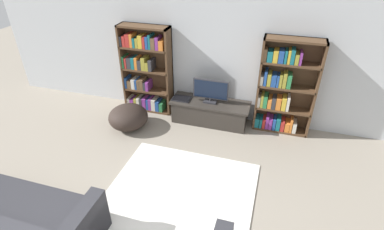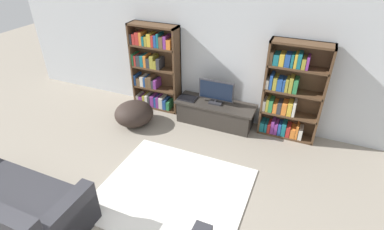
{
  "view_description": "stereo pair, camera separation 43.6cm",
  "coord_description": "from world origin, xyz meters",
  "px_view_note": "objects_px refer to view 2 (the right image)",
  "views": [
    {
      "loc": [
        1.18,
        -0.84,
        3.13
      ],
      "look_at": [
        0.03,
        2.95,
        0.7
      ],
      "focal_mm": 28.0,
      "sensor_mm": 36.0,
      "label": 1
    },
    {
      "loc": [
        1.59,
        -0.69,
        3.13
      ],
      "look_at": [
        0.03,
        2.95,
        0.7
      ],
      "focal_mm": 28.0,
      "sensor_mm": 36.0,
      "label": 2
    }
  ],
  "objects_px": {
    "bookshelf_right": "(289,94)",
    "laptop": "(187,98)",
    "bookshelf_left": "(154,68)",
    "television": "(216,92)",
    "tv_stand": "(215,113)",
    "couch_left_sectional": "(5,206)",
    "beanbag_ottoman": "(134,113)"
  },
  "relations": [
    {
      "from": "television",
      "to": "couch_left_sectional",
      "type": "height_order",
      "value": "television"
    },
    {
      "from": "tv_stand",
      "to": "television",
      "type": "xyz_separation_m",
      "value": [
        -0.0,
        -0.0,
        0.45
      ]
    },
    {
      "from": "laptop",
      "to": "bookshelf_left",
      "type": "bearing_deg",
      "value": 166.63
    },
    {
      "from": "bookshelf_left",
      "to": "tv_stand",
      "type": "height_order",
      "value": "bookshelf_left"
    },
    {
      "from": "tv_stand",
      "to": "couch_left_sectional",
      "type": "height_order",
      "value": "couch_left_sectional"
    },
    {
      "from": "beanbag_ottoman",
      "to": "couch_left_sectional",
      "type": "bearing_deg",
      "value": -94.34
    },
    {
      "from": "tv_stand",
      "to": "beanbag_ottoman",
      "type": "xyz_separation_m",
      "value": [
        -1.39,
        -0.62,
        0.0
      ]
    },
    {
      "from": "couch_left_sectional",
      "to": "bookshelf_right",
      "type": "bearing_deg",
      "value": 49.6
    },
    {
      "from": "tv_stand",
      "to": "laptop",
      "type": "bearing_deg",
      "value": -175.07
    },
    {
      "from": "bookshelf_left",
      "to": "television",
      "type": "xyz_separation_m",
      "value": [
        1.34,
        -0.14,
        -0.18
      ]
    },
    {
      "from": "laptop",
      "to": "beanbag_ottoman",
      "type": "height_order",
      "value": "laptop"
    },
    {
      "from": "laptop",
      "to": "tv_stand",
      "type": "bearing_deg",
      "value": 4.93
    },
    {
      "from": "tv_stand",
      "to": "bookshelf_left",
      "type": "bearing_deg",
      "value": 174.01
    },
    {
      "from": "bookshelf_right",
      "to": "laptop",
      "type": "relative_size",
      "value": 5.06
    },
    {
      "from": "laptop",
      "to": "television",
      "type": "bearing_deg",
      "value": 4.74
    },
    {
      "from": "laptop",
      "to": "couch_left_sectional",
      "type": "bearing_deg",
      "value": -108.33
    },
    {
      "from": "bookshelf_right",
      "to": "tv_stand",
      "type": "xyz_separation_m",
      "value": [
        -1.24,
        -0.14,
        -0.59
      ]
    },
    {
      "from": "bookshelf_left",
      "to": "television",
      "type": "relative_size",
      "value": 2.61
    },
    {
      "from": "bookshelf_left",
      "to": "laptop",
      "type": "xyz_separation_m",
      "value": [
        0.79,
        -0.19,
        -0.4
      ]
    },
    {
      "from": "laptop",
      "to": "couch_left_sectional",
      "type": "relative_size",
      "value": 0.17
    },
    {
      "from": "television",
      "to": "couch_left_sectional",
      "type": "relative_size",
      "value": 0.33
    },
    {
      "from": "bookshelf_left",
      "to": "laptop",
      "type": "height_order",
      "value": "bookshelf_left"
    },
    {
      "from": "television",
      "to": "beanbag_ottoman",
      "type": "distance_m",
      "value": 1.59
    },
    {
      "from": "tv_stand",
      "to": "beanbag_ottoman",
      "type": "relative_size",
      "value": 2.04
    },
    {
      "from": "laptop",
      "to": "couch_left_sectional",
      "type": "xyz_separation_m",
      "value": [
        -1.04,
        -3.13,
        -0.17
      ]
    },
    {
      "from": "tv_stand",
      "to": "bookshelf_right",
      "type": "bearing_deg",
      "value": 6.6
    },
    {
      "from": "laptop",
      "to": "beanbag_ottoman",
      "type": "xyz_separation_m",
      "value": [
        -0.84,
        -0.57,
        -0.22
      ]
    },
    {
      "from": "bookshelf_left",
      "to": "beanbag_ottoman",
      "type": "bearing_deg",
      "value": -93.93
    },
    {
      "from": "bookshelf_right",
      "to": "couch_left_sectional",
      "type": "relative_size",
      "value": 0.86
    },
    {
      "from": "bookshelf_right",
      "to": "couch_left_sectional",
      "type": "xyz_separation_m",
      "value": [
        -2.83,
        -3.33,
        -0.53
      ]
    },
    {
      "from": "laptop",
      "to": "couch_left_sectional",
      "type": "distance_m",
      "value": 3.31
    },
    {
      "from": "beanbag_ottoman",
      "to": "bookshelf_left",
      "type": "bearing_deg",
      "value": 86.07
    }
  ]
}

